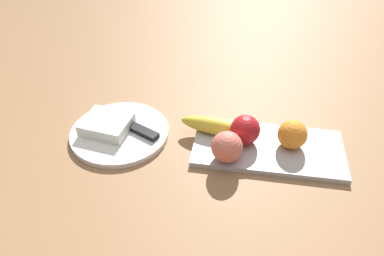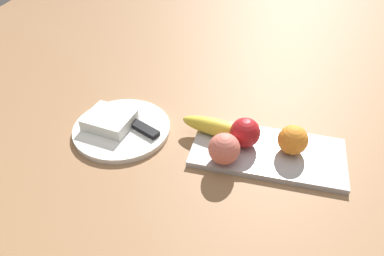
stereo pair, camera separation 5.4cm
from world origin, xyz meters
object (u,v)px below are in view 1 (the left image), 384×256
Objects in this scene: dinner_plate at (120,133)px; knife at (137,129)px; folded_napkin at (107,124)px; orange_near_apple at (292,134)px; apple at (245,130)px; peach at (227,147)px; fruit_tray at (268,148)px; banana at (218,127)px.

dinner_plate is 1.36× the size of knife.
dinner_plate is 0.04m from folded_napkin.
folded_napkin is 0.63× the size of knife.
knife is (0.36, 0.00, -0.03)m from orange_near_apple.
folded_napkin is at bearing 1.35° from apple.
fruit_tray is at bearing -148.59° from peach.
knife is at bearing -170.92° from dinner_plate.
peach is at bearing 25.16° from orange_near_apple.
dinner_plate is at bearing -12.16° from peach.
folded_napkin is at bearing 1.31° from orange_near_apple.
fruit_tray is 0.07m from apple.
orange_near_apple is 0.38× the size of knife.
fruit_tray is 0.12m from peach.
apple is at bearing -7.79° from fruit_tray.
dinner_plate is 0.04m from knife.
peach is at bearing 169.04° from folded_napkin.
apple is 0.07m from peach.
peach is 0.30m from folded_napkin.
apple is 1.00× the size of peach.
orange_near_apple is 0.43m from folded_napkin.
folded_napkin is at bearing -165.84° from banana.
peach reaches higher than orange_near_apple.
apple is 0.30m from dinner_plate.
banana is at bearing -5.70° from orange_near_apple.
orange_near_apple is at bearing -178.69° from folded_napkin.
folded_napkin is (0.33, 0.01, -0.02)m from apple.
orange_near_apple is at bearing -168.52° from fruit_tray.
apple is at bearing 1.21° from orange_near_apple.
knife is (0.31, -0.01, 0.01)m from fruit_tray.
folded_napkin is (0.03, 0.00, 0.02)m from dinner_plate.
peach is (0.14, 0.07, 0.00)m from orange_near_apple.
peach is 0.27m from dinner_plate.
banana is 2.61× the size of peach.
folded_napkin reaches higher than dinner_plate.
orange_near_apple reaches higher than fruit_tray.
banana is 0.19m from knife.
dinner_plate is (0.40, 0.01, -0.04)m from orange_near_apple.
dinner_plate is at bearing 1.48° from apple.
apple is (0.06, -0.01, 0.04)m from fruit_tray.
peach is at bearing 60.58° from apple.
banana is 0.09m from peach.
dinner_plate is at bearing -165.11° from banana.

